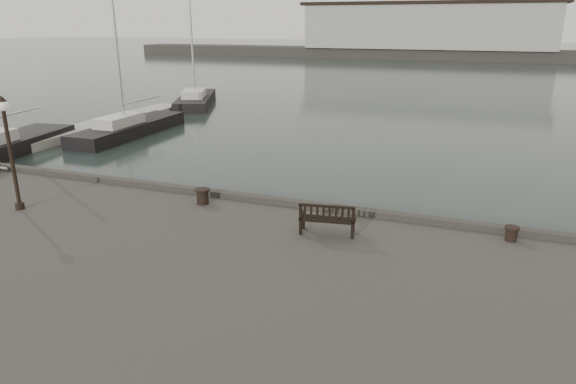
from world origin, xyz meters
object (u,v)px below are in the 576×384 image
(bollard_left, at_px, (203,196))
(lamp_post, at_px, (8,138))
(yacht_c, at_px, (130,131))
(bench, at_px, (327,224))
(bollard_right, at_px, (511,234))
(yacht_d, at_px, (196,102))

(bollard_left, distance_m, lamp_post, 5.64)
(lamp_post, relative_size, yacht_c, 0.26)
(bench, bearing_deg, bollard_right, 6.64)
(lamp_post, xyz_separation_m, yacht_c, (-8.24, 15.85, -3.44))
(bollard_right, bearing_deg, bollard_left, -178.01)
(bench, xyz_separation_m, lamp_post, (-8.97, -1.38, 1.86))
(bollard_left, relative_size, yacht_c, 0.04)
(yacht_c, bearing_deg, yacht_d, 100.13)
(bollard_left, relative_size, bollard_right, 1.27)
(bench, height_order, bollard_left, bench)
(lamp_post, bearing_deg, yacht_c, 117.48)
(bollard_left, height_order, bollard_right, bollard_left)
(bollard_left, distance_m, bollard_right, 8.62)
(bench, distance_m, yacht_c, 22.54)
(bench, xyz_separation_m, yacht_c, (-17.21, 14.47, -1.58))
(bollard_left, xyz_separation_m, bollard_right, (8.61, 0.30, -0.05))
(bench, height_order, lamp_post, lamp_post)
(bollard_left, bearing_deg, lamp_post, -154.28)
(bollard_right, height_order, yacht_d, yacht_d)
(bollard_left, bearing_deg, yacht_d, 120.93)
(bench, height_order, bollard_right, bench)
(bollard_left, bearing_deg, bollard_right, 1.99)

